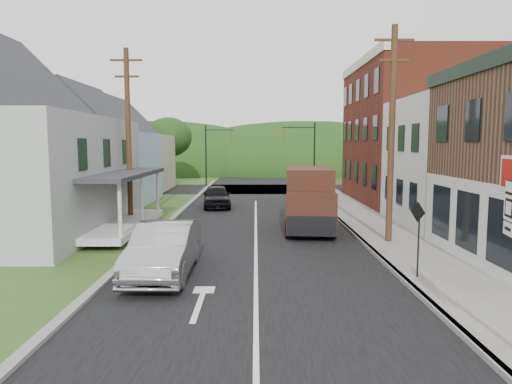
{
  "coord_description": "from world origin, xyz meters",
  "views": [
    {
      "loc": [
        -0.01,
        -15.41,
        4.24
      ],
      "look_at": [
        0.01,
        3.72,
        2.2
      ],
      "focal_mm": 32.0,
      "sensor_mm": 36.0,
      "label": 1
    }
  ],
  "objects_px": {
    "silver_sedan": "(164,250)",
    "warning_sign": "(418,229)",
    "dark_sedan": "(217,196)",
    "delivery_van": "(309,199)"
  },
  "relations": [
    {
      "from": "silver_sedan",
      "to": "delivery_van",
      "type": "height_order",
      "value": "delivery_van"
    },
    {
      "from": "silver_sedan",
      "to": "warning_sign",
      "type": "height_order",
      "value": "warning_sign"
    },
    {
      "from": "delivery_van",
      "to": "warning_sign",
      "type": "xyz_separation_m",
      "value": [
        2.35,
        -8.27,
        0.11
      ]
    },
    {
      "from": "silver_sedan",
      "to": "delivery_van",
      "type": "xyz_separation_m",
      "value": [
        5.56,
        7.62,
        0.7
      ]
    },
    {
      "from": "delivery_van",
      "to": "dark_sedan",
      "type": "bearing_deg",
      "value": 127.35
    },
    {
      "from": "silver_sedan",
      "to": "dark_sedan",
      "type": "distance_m",
      "value": 15.73
    },
    {
      "from": "dark_sedan",
      "to": "delivery_van",
      "type": "xyz_separation_m",
      "value": [
        5.21,
        -8.1,
        0.8
      ]
    },
    {
      "from": "silver_sedan",
      "to": "warning_sign",
      "type": "bearing_deg",
      "value": -4.8
    },
    {
      "from": "dark_sedan",
      "to": "warning_sign",
      "type": "relative_size",
      "value": 1.85
    },
    {
      "from": "dark_sedan",
      "to": "warning_sign",
      "type": "bearing_deg",
      "value": -71.27
    }
  ]
}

